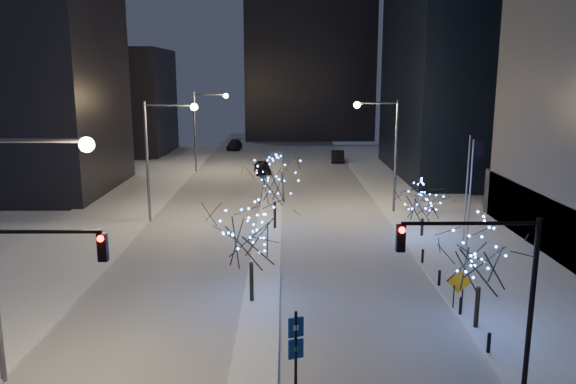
{
  "coord_description": "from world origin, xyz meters",
  "views": [
    {
      "loc": [
        1.28,
        -18.57,
        12.05
      ],
      "look_at": [
        1.49,
        15.24,
        5.0
      ],
      "focal_mm": 35.0,
      "sensor_mm": 36.0,
      "label": 1
    }
  ],
  "objects_px": {
    "street_lamp_w_mid": "(159,145)",
    "street_lamp_east": "(386,141)",
    "holiday_tree_plaza_near": "(481,255)",
    "wayfinding_sign": "(296,344)",
    "traffic_signal_west": "(7,288)",
    "traffic_signal_east": "(492,277)",
    "car_mid": "(338,156)",
    "car_near": "(262,167)",
    "car_far": "(234,145)",
    "construction_sign": "(459,285)",
    "holiday_tree_plaza_far": "(423,201)",
    "holiday_tree_median_far": "(275,181)",
    "street_lamp_w_far": "(203,120)",
    "holiday_tree_median_near": "(251,233)",
    "street_lamp_w_near": "(15,225)"
  },
  "relations": [
    {
      "from": "street_lamp_w_mid",
      "to": "street_lamp_east",
      "type": "xyz_separation_m",
      "value": [
        19.02,
        3.0,
        -0.05
      ]
    },
    {
      "from": "holiday_tree_plaza_near",
      "to": "wayfinding_sign",
      "type": "height_order",
      "value": "holiday_tree_plaza_near"
    },
    {
      "from": "traffic_signal_west",
      "to": "traffic_signal_east",
      "type": "distance_m",
      "value": 17.41
    },
    {
      "from": "street_lamp_east",
      "to": "car_mid",
      "type": "xyz_separation_m",
      "value": [
        -1.27,
        30.46,
        -5.62
      ]
    },
    {
      "from": "car_near",
      "to": "car_mid",
      "type": "height_order",
      "value": "car_mid"
    },
    {
      "from": "car_far",
      "to": "construction_sign",
      "type": "bearing_deg",
      "value": -72.73
    },
    {
      "from": "street_lamp_east",
      "to": "traffic_signal_east",
      "type": "distance_m",
      "value": 29.08
    },
    {
      "from": "holiday_tree_plaza_far",
      "to": "traffic_signal_east",
      "type": "bearing_deg",
      "value": -97.31
    },
    {
      "from": "traffic_signal_west",
      "to": "holiday_tree_median_far",
      "type": "height_order",
      "value": "traffic_signal_west"
    },
    {
      "from": "street_lamp_w_far",
      "to": "holiday_tree_plaza_far",
      "type": "xyz_separation_m",
      "value": [
        20.61,
        -29.7,
        -3.68
      ]
    },
    {
      "from": "street_lamp_w_far",
      "to": "car_far",
      "type": "distance_m",
      "value": 22.63
    },
    {
      "from": "street_lamp_w_far",
      "to": "holiday_tree_plaza_near",
      "type": "relative_size",
      "value": 1.81
    },
    {
      "from": "traffic_signal_east",
      "to": "car_far",
      "type": "bearing_deg",
      "value": 102.36
    },
    {
      "from": "street_lamp_east",
      "to": "car_far",
      "type": "distance_m",
      "value": 47.37
    },
    {
      "from": "street_lamp_east",
      "to": "holiday_tree_median_far",
      "type": "distance_m",
      "value": 11.32
    },
    {
      "from": "car_mid",
      "to": "holiday_tree_median_far",
      "type": "height_order",
      "value": "holiday_tree_median_far"
    },
    {
      "from": "construction_sign",
      "to": "traffic_signal_east",
      "type": "bearing_deg",
      "value": -85.95
    },
    {
      "from": "traffic_signal_west",
      "to": "holiday_tree_plaza_near",
      "type": "bearing_deg",
      "value": 19.06
    },
    {
      "from": "car_near",
      "to": "holiday_tree_median_far",
      "type": "xyz_separation_m",
      "value": [
        2.0,
        -25.99,
        3.18
      ]
    },
    {
      "from": "construction_sign",
      "to": "traffic_signal_west",
      "type": "bearing_deg",
      "value": -140.89
    },
    {
      "from": "street_lamp_east",
      "to": "traffic_signal_east",
      "type": "height_order",
      "value": "street_lamp_east"
    },
    {
      "from": "holiday_tree_median_near",
      "to": "street_lamp_w_mid",
      "type": "bearing_deg",
      "value": 116.18
    },
    {
      "from": "street_lamp_w_near",
      "to": "holiday_tree_median_near",
      "type": "relative_size",
      "value": 1.74
    },
    {
      "from": "street_lamp_w_mid",
      "to": "car_far",
      "type": "relative_size",
      "value": 1.89
    },
    {
      "from": "street_lamp_w_mid",
      "to": "holiday_tree_plaza_near",
      "type": "height_order",
      "value": "street_lamp_w_mid"
    },
    {
      "from": "street_lamp_east",
      "to": "wayfinding_sign",
      "type": "xyz_separation_m",
      "value": [
        -8.39,
        -29.0,
        -4.36
      ]
    },
    {
      "from": "street_lamp_w_near",
      "to": "car_far",
      "type": "bearing_deg",
      "value": 88.47
    },
    {
      "from": "holiday_tree_plaza_far",
      "to": "wayfinding_sign",
      "type": "xyz_separation_m",
      "value": [
        -9.97,
        -21.3,
        -0.73
      ]
    },
    {
      "from": "street_lamp_w_mid",
      "to": "street_lamp_east",
      "type": "bearing_deg",
      "value": 8.96
    },
    {
      "from": "car_far",
      "to": "holiday_tree_plaza_far",
      "type": "distance_m",
      "value": 54.84
    },
    {
      "from": "wayfinding_sign",
      "to": "holiday_tree_plaza_near",
      "type": "bearing_deg",
      "value": 13.61
    },
    {
      "from": "wayfinding_sign",
      "to": "car_mid",
      "type": "bearing_deg",
      "value": 64.61
    },
    {
      "from": "car_far",
      "to": "holiday_tree_median_far",
      "type": "bearing_deg",
      "value": -78.98
    },
    {
      "from": "car_near",
      "to": "car_far",
      "type": "relative_size",
      "value": 0.88
    },
    {
      "from": "traffic_signal_east",
      "to": "street_lamp_w_mid",
      "type": "bearing_deg",
      "value": 124.51
    },
    {
      "from": "traffic_signal_west",
      "to": "car_near",
      "type": "relative_size",
      "value": 1.5
    },
    {
      "from": "traffic_signal_east",
      "to": "holiday_tree_median_near",
      "type": "bearing_deg",
      "value": 136.87
    },
    {
      "from": "street_lamp_w_far",
      "to": "holiday_tree_median_far",
      "type": "bearing_deg",
      "value": -71.06
    },
    {
      "from": "car_far",
      "to": "construction_sign",
      "type": "distance_m",
      "value": 67.27
    },
    {
      "from": "car_near",
      "to": "car_far",
      "type": "distance_m",
      "value": 23.97
    },
    {
      "from": "car_far",
      "to": "car_mid",
      "type": "bearing_deg",
      "value": -37.81
    },
    {
      "from": "street_lamp_w_near",
      "to": "street_lamp_east",
      "type": "distance_m",
      "value": 33.85
    },
    {
      "from": "street_lamp_w_mid",
      "to": "holiday_tree_plaza_near",
      "type": "relative_size",
      "value": 1.81
    },
    {
      "from": "holiday_tree_median_far",
      "to": "construction_sign",
      "type": "relative_size",
      "value": 2.8
    },
    {
      "from": "street_lamp_w_far",
      "to": "holiday_tree_median_far",
      "type": "relative_size",
      "value": 1.7
    },
    {
      "from": "street_lamp_w_far",
      "to": "holiday_tree_median_far",
      "type": "height_order",
      "value": "street_lamp_w_far"
    },
    {
      "from": "traffic_signal_east",
      "to": "holiday_tree_plaza_far",
      "type": "xyz_separation_m",
      "value": [
        2.73,
        21.3,
        -1.94
      ]
    },
    {
      "from": "car_near",
      "to": "construction_sign",
      "type": "relative_size",
      "value": 2.22
    },
    {
      "from": "wayfinding_sign",
      "to": "holiday_tree_median_far",
      "type": "bearing_deg",
      "value": 74.35
    },
    {
      "from": "holiday_tree_median_far",
      "to": "construction_sign",
      "type": "xyz_separation_m",
      "value": [
        9.8,
        -15.69,
        -2.57
      ]
    }
  ]
}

